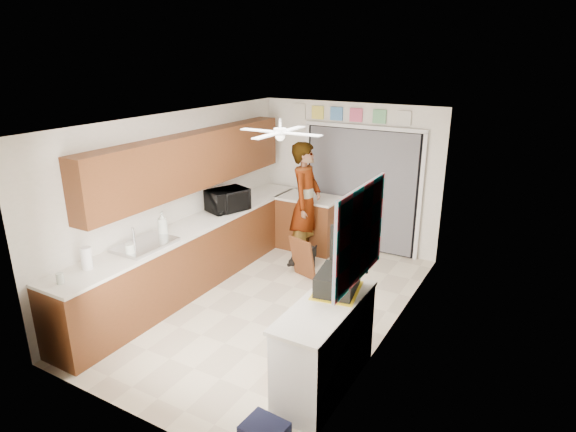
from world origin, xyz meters
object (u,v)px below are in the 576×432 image
at_px(suitcase, 337,281).
at_px(cardboard_box, 294,364).
at_px(soap_bottle, 163,224).
at_px(man, 306,203).
at_px(microwave, 228,200).
at_px(dog, 306,257).
at_px(paper_towel_roll, 86,258).

relative_size(suitcase, cardboard_box, 1.13).
distance_m(soap_bottle, man, 2.39).
bearing_deg(cardboard_box, microwave, 139.40).
xyz_separation_m(cardboard_box, dog, (-1.15, 2.45, 0.05)).
bearing_deg(paper_towel_roll, suitcase, 19.00).
distance_m(suitcase, cardboard_box, 1.02).
distance_m(cardboard_box, dog, 2.71).
height_order(paper_towel_roll, dog, paper_towel_roll).
height_order(microwave, cardboard_box, microwave).
xyz_separation_m(soap_bottle, suitcase, (2.67, -0.28, -0.06)).
xyz_separation_m(paper_towel_roll, cardboard_box, (2.36, 0.59, -0.93)).
bearing_deg(microwave, man, -27.97).
relative_size(soap_bottle, paper_towel_roll, 1.30).
bearing_deg(soap_bottle, paper_towel_roll, -90.48).
bearing_deg(soap_bottle, microwave, 86.05).
bearing_deg(dog, cardboard_box, -42.25).
height_order(microwave, man, man).
distance_m(paper_towel_roll, suitcase, 2.83).
xyz_separation_m(soap_bottle, man, (1.02, 2.16, -0.13)).
relative_size(soap_bottle, dog, 0.72).
bearing_deg(cardboard_box, paper_towel_roll, -165.95).
bearing_deg(dog, suitcase, -32.64).
bearing_deg(dog, soap_bottle, -100.39).
relative_size(suitcase, man, 0.26).
bearing_deg(dog, man, 141.28).
relative_size(paper_towel_roll, dog, 0.55).
xyz_separation_m(microwave, dog, (1.10, 0.52, -0.92)).
height_order(soap_bottle, man, man).
height_order(microwave, soap_bottle, soap_bottle).
distance_m(paper_towel_roll, dog, 3.39).
relative_size(soap_bottle, suitcase, 0.67).
xyz_separation_m(suitcase, dog, (-1.47, 2.12, -0.86)).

